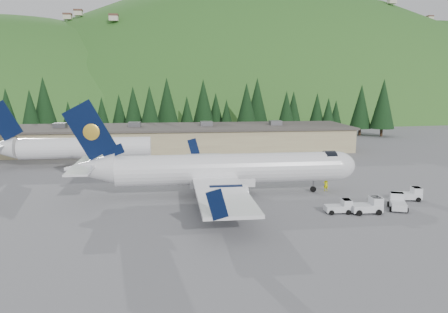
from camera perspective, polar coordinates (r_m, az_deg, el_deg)
ground at (r=56.64m, az=0.72°, el=-5.02°), size 600.00×600.00×0.00m
airliner at (r=55.75m, az=-0.39°, el=-1.78°), size 37.18×34.82×12.38m
second_airliner at (r=79.13m, az=-19.67°, el=1.12°), size 27.50×11.00×10.05m
baggage_tug_a at (r=50.62m, az=14.96°, el=-6.37°), size 2.91×1.83×1.52m
baggage_tug_b at (r=58.64m, az=23.14°, el=-4.57°), size 3.24×2.20×1.63m
baggage_tug_c at (r=54.17m, az=21.72°, el=-5.58°), size 2.81×3.59×1.72m
terminal_building at (r=93.08m, az=-5.39°, el=2.43°), size 71.00×17.00×6.10m
baggage_tug_d at (r=51.41m, az=18.36°, el=-6.14°), size 3.40×2.07×1.81m
ramp_worker at (r=59.94m, az=13.16°, el=-3.60°), size 0.65×0.44×1.73m
tree_line at (r=115.69m, az=-4.61°, el=6.32°), size 114.45×18.92×14.35m
hills at (r=285.65m, az=5.99°, el=-10.17°), size 614.00×330.00×300.00m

